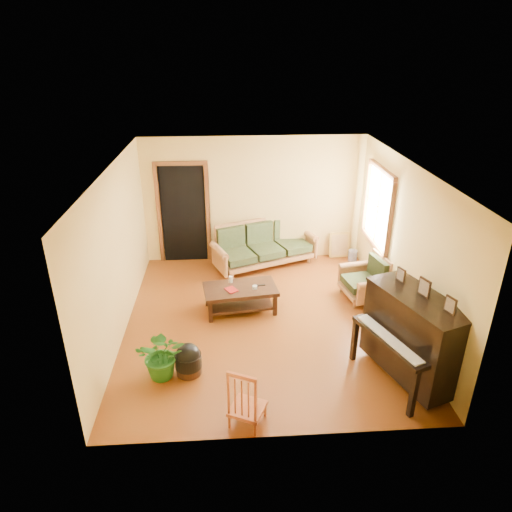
{
  "coord_description": "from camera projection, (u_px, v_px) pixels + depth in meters",
  "views": [
    {
      "loc": [
        -0.55,
        -6.46,
        4.21
      ],
      "look_at": [
        -0.11,
        0.2,
        1.1
      ],
      "focal_mm": 32.0,
      "sensor_mm": 36.0,
      "label": 1
    }
  ],
  "objects": [
    {
      "name": "piano",
      "position": [
        413.0,
        338.0,
        6.1
      ],
      "size": [
        1.29,
        1.64,
        1.27
      ],
      "primitive_type": "cube",
      "rotation": [
        0.0,
        0.0,
        0.35
      ],
      "color": "black",
      "rests_on": "floor"
    },
    {
      "name": "red_chair",
      "position": [
        247.0,
        395.0,
        5.42
      ],
      "size": [
        0.54,
        0.56,
        0.84
      ],
      "primitive_type": "cube",
      "rotation": [
        0.0,
        0.0,
        -0.43
      ],
      "color": "#98421B",
      "rests_on": "floor"
    },
    {
      "name": "floor",
      "position": [
        263.0,
        320.0,
        7.65
      ],
      "size": [
        5.0,
        5.0,
        0.0
      ],
      "primitive_type": "plane",
      "color": "#5B280C",
      "rests_on": "ground"
    },
    {
      "name": "armchair",
      "position": [
        364.0,
        278.0,
        8.16
      ],
      "size": [
        0.91,
        0.94,
        0.81
      ],
      "primitive_type": "cube",
      "rotation": [
        0.0,
        0.0,
        0.19
      ],
      "color": "#986237",
      "rests_on": "floor"
    },
    {
      "name": "ceramic_crock",
      "position": [
        352.0,
        256.0,
        9.71
      ],
      "size": [
        0.21,
        0.21,
        0.24
      ],
      "primitive_type": "cylinder",
      "rotation": [
        0.0,
        0.0,
        0.1
      ],
      "color": "#33499A",
      "rests_on": "floor"
    },
    {
      "name": "potted_plant",
      "position": [
        162.0,
        354.0,
        6.22
      ],
      "size": [
        0.66,
        0.57,
        0.73
      ],
      "primitive_type": "imported",
      "rotation": [
        0.0,
        0.0,
        0.01
      ],
      "color": "#1F5D1A",
      "rests_on": "floor"
    },
    {
      "name": "coffee_table",
      "position": [
        240.0,
        299.0,
        7.85
      ],
      "size": [
        1.31,
        0.83,
        0.45
      ],
      "primitive_type": "cube",
      "rotation": [
        0.0,
        0.0,
        0.13
      ],
      "color": "black",
      "rests_on": "floor"
    },
    {
      "name": "book",
      "position": [
        227.0,
        291.0,
        7.61
      ],
      "size": [
        0.25,
        0.27,
        0.02
      ],
      "primitive_type": "imported",
      "rotation": [
        0.0,
        0.0,
        0.53
      ],
      "color": "maroon",
      "rests_on": "coffee_table"
    },
    {
      "name": "candle",
      "position": [
        231.0,
        279.0,
        7.9
      ],
      "size": [
        0.08,
        0.08,
        0.11
      ],
      "primitive_type": "cylinder",
      "rotation": [
        0.0,
        0.0,
        0.25
      ],
      "color": "white",
      "rests_on": "coffee_table"
    },
    {
      "name": "window",
      "position": [
        378.0,
        207.0,
        8.33
      ],
      "size": [
        0.12,
        1.36,
        1.46
      ],
      "primitive_type": "cube",
      "color": "white",
      "rests_on": "right_wall"
    },
    {
      "name": "doorway",
      "position": [
        184.0,
        214.0,
        9.37
      ],
      "size": [
        1.08,
        0.16,
        2.05
      ],
      "primitive_type": "cube",
      "color": "black",
      "rests_on": "floor"
    },
    {
      "name": "leaning_frame",
      "position": [
        339.0,
        245.0,
        9.8
      ],
      "size": [
        0.44,
        0.13,
        0.58
      ],
      "primitive_type": "cube",
      "rotation": [
        0.0,
        0.0,
        0.07
      ],
      "color": "gold",
      "rests_on": "floor"
    },
    {
      "name": "sofa",
      "position": [
        265.0,
        245.0,
        9.38
      ],
      "size": [
        2.29,
        1.6,
        0.9
      ],
      "primitive_type": "cube",
      "rotation": [
        0.0,
        0.0,
        0.38
      ],
      "color": "#986237",
      "rests_on": "floor"
    },
    {
      "name": "remote",
      "position": [
        261.0,
        285.0,
        7.81
      ],
      "size": [
        0.17,
        0.07,
        0.02
      ],
      "primitive_type": "cube",
      "rotation": [
        0.0,
        0.0,
        0.15
      ],
      "color": "black",
      "rests_on": "coffee_table"
    },
    {
      "name": "glass_jar",
      "position": [
        255.0,
        287.0,
        7.71
      ],
      "size": [
        0.1,
        0.1,
        0.06
      ],
      "primitive_type": "cylinder",
      "rotation": [
        0.0,
        0.0,
        -0.22
      ],
      "color": "white",
      "rests_on": "coffee_table"
    },
    {
      "name": "footstool",
      "position": [
        188.0,
        362.0,
        6.35
      ],
      "size": [
        0.47,
        0.47,
        0.35
      ],
      "primitive_type": "cylinder",
      "rotation": [
        0.0,
        0.0,
        -0.31
      ],
      "color": "black",
      "rests_on": "floor"
    }
  ]
}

